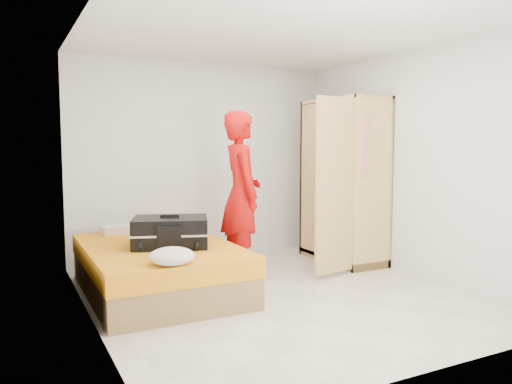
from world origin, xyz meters
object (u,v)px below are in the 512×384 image
bed (159,268)px  suitcase (170,232)px  round_cushion (172,256)px  person (241,194)px  wardrobe (343,185)px

bed → suitcase: (0.08, -0.14, 0.39)m
suitcase → round_cushion: 0.79m
bed → person: bearing=12.2°
bed → person: person is taller
person → round_cushion: size_ratio=4.91×
bed → wardrobe: wardrobe is taller
person → suitcase: 1.08m
wardrobe → person: (-1.45, -0.02, -0.05)m
bed → round_cushion: size_ratio=5.22×
wardrobe → suitcase: wardrobe is taller
round_cushion → bed: bearing=81.3°
wardrobe → suitcase: bearing=-170.7°
wardrobe → person: bearing=-179.1°
bed → person: (1.05, 0.23, 0.70)m
bed → round_cushion: round_cushion is taller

